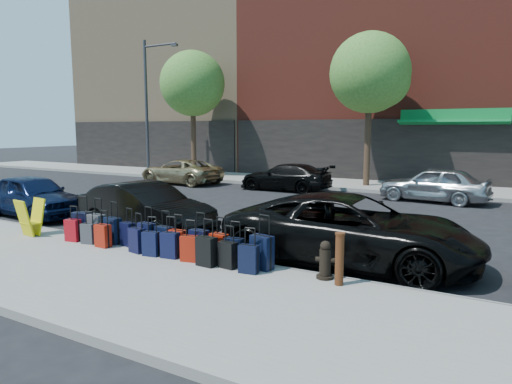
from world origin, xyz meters
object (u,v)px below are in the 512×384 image
Objects in this scene: tree_left at (194,85)px; fire_hydrant at (325,261)px; bollard at (339,258)px; streetlight at (149,99)px; tree_center at (373,75)px; car_far_0 at (181,171)px; car_near_0 at (33,196)px; suitcase_front_5 at (164,239)px; car_far_1 at (285,177)px; car_near_1 at (145,209)px; display_rack at (31,218)px; car_far_2 at (434,184)px; car_near_2 at (351,230)px.

tree_left is 10.24× the size of fire_hydrant.
streetlight is at bearing 141.06° from bollard.
tree_center is 10.83m from car_far_0.
bollard is 0.23× the size of car_near_0.
car_far_1 is at bearing 105.80° from suitcase_front_5.
car_near_1 reaches higher than bollard.
streetlight is 21.85m from fire_hydrant.
car_near_0 reaches higher than suitcase_front_5.
streetlight is 8.45× the size of bollard.
streetlight is 8.51× the size of suitcase_front_5.
suitcase_front_5 is 0.22× the size of car_near_1.
car_far_0 reaches higher than display_rack.
car_far_0 reaches higher than bollard.
bollard is 0.23× the size of car_far_2.
car_far_0 is at bearing -87.36° from car_far_1.
fire_hydrant is 1.64m from car_near_2.
suitcase_front_5 is at bearing 13.10° from car_far_1.
car_near_0 reaches higher than car_far_1.
car_far_2 reaches higher than car_near_1.
streetlight reaches higher than car_near_1.
car_near_1 is 0.97× the size of car_far_1.
tree_center is at bearing 2.98° from streetlight.
car_near_1 reaches higher than suitcase_front_5.
car_far_0 is 12.66m from car_far_2.
tree_left is 16.59m from display_rack.
car_near_2 is 1.30× the size of car_far_2.
car_near_1 is (-6.22, 1.76, 0.07)m from bollard.
tree_left is 20.71m from bollard.
bollard is 0.22× the size of car_near_1.
display_rack is at bearing -6.51° from car_far_1.
car_near_0 is 0.76× the size of car_near_2.
display_rack is (-4.08, -0.46, 0.17)m from suitcase_front_5.
car_far_2 reaches higher than car_far_0.
car_near_2 is (16.62, -11.91, -3.91)m from streetlight.
car_far_1 is at bearing 107.79° from fire_hydrant.
car_near_0 is 0.99× the size of car_far_2.
car_near_1 is 11.57m from car_far_2.
car_near_2 reaches higher than car_near_1.
fire_hydrant is 10.96m from car_near_0.
car_near_0 is 4.97m from car_near_1.
car_near_1 is (-2.09, 1.62, 0.26)m from suitcase_front_5.
car_near_2 is at bearing 4.54° from car_far_2.
tree_center is at bearing -26.64° from car_near_0.
car_far_0 reaches higher than fire_hydrant.
car_far_2 reaches higher than display_rack.
car_near_1 is at bearing -58.27° from tree_left.
tree_left is at bearing 180.00° from tree_center.
car_near_1 is 5.84m from car_near_2.
car_near_1 is at bearing -101.85° from tree_center.
car_far_2 is at bearing 95.09° from car_far_0.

